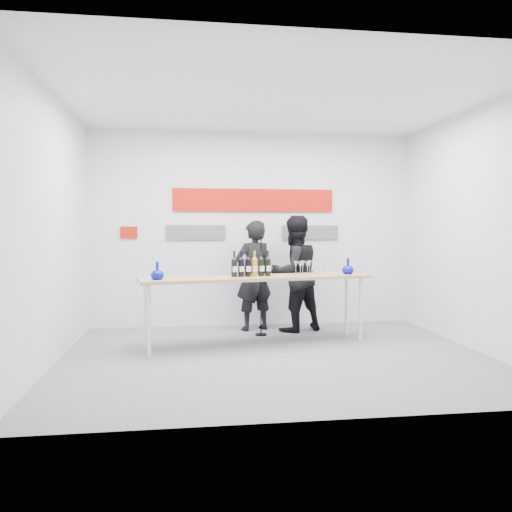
{
  "coord_description": "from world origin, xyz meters",
  "views": [
    {
      "loc": [
        -1.02,
        -5.72,
        1.49
      ],
      "look_at": [
        -0.14,
        0.7,
        1.15
      ],
      "focal_mm": 35.0,
      "sensor_mm": 36.0,
      "label": 1
    }
  ],
  "objects_px": {
    "tasting_table": "(257,281)",
    "presenter_left": "(254,276)",
    "mic_stand": "(261,305)",
    "presenter_right": "(294,273)"
  },
  "relations": [
    {
      "from": "tasting_table",
      "to": "presenter_right",
      "type": "distance_m",
      "value": 1.07
    },
    {
      "from": "presenter_left",
      "to": "tasting_table",
      "type": "bearing_deg",
      "value": 63.82
    },
    {
      "from": "tasting_table",
      "to": "mic_stand",
      "type": "height_order",
      "value": "mic_stand"
    },
    {
      "from": "presenter_left",
      "to": "mic_stand",
      "type": "height_order",
      "value": "presenter_left"
    },
    {
      "from": "tasting_table",
      "to": "mic_stand",
      "type": "bearing_deg",
      "value": 67.12
    },
    {
      "from": "presenter_right",
      "to": "mic_stand",
      "type": "distance_m",
      "value": 0.72
    },
    {
      "from": "tasting_table",
      "to": "presenter_left",
      "type": "relative_size",
      "value": 1.87
    },
    {
      "from": "tasting_table",
      "to": "mic_stand",
      "type": "relative_size",
      "value": 2.16
    },
    {
      "from": "presenter_left",
      "to": "mic_stand",
      "type": "relative_size",
      "value": 1.15
    },
    {
      "from": "tasting_table",
      "to": "mic_stand",
      "type": "distance_m",
      "value": 0.73
    }
  ]
}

